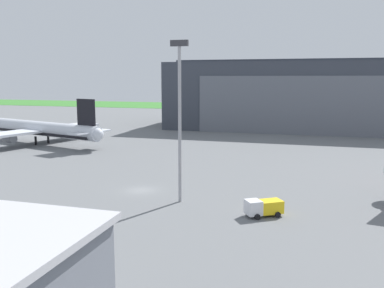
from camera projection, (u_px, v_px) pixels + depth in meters
The scene contains 6 objects.
ground_plane at pixel (141, 190), 63.72m from camera, with size 440.00×440.00×0.00m, color slate.
grass_field_strip at pixel (271, 107), 242.39m from camera, with size 440.00×56.00×0.08m, color #3A7D30.
maintenance_hangar at pixel (334, 95), 139.42m from camera, with size 107.89×40.04×23.16m.
airliner_far_right at pixel (37, 129), 108.38m from camera, with size 45.11×36.20×12.10m.
stair_truck at pixel (263, 207), 51.75m from camera, with size 4.93×4.18×2.12m.
apron_light_mast at pixel (180, 111), 56.00m from camera, with size 2.40×0.50×21.87m.
Camera 1 is at (24.99, -57.07, 16.99)m, focal length 39.12 mm.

